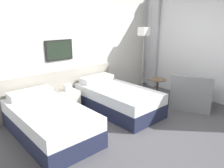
# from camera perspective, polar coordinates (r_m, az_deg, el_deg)

# --- Properties ---
(ground_plane) EXTENTS (16.00, 16.00, 0.00)m
(ground_plane) POSITION_cam_1_polar(r_m,az_deg,el_deg) (4.18, 9.16, -11.73)
(ground_plane) COLOR #47474C
(wall_headboard) EXTENTS (10.00, 0.10, 2.70)m
(wall_headboard) POSITION_cam_1_polar(r_m,az_deg,el_deg) (5.23, -8.34, 9.12)
(wall_headboard) COLOR silver
(wall_headboard) RESTS_ON ground_plane
(wall_window) EXTENTS (0.21, 4.53, 2.70)m
(wall_window) POSITION_cam_1_polar(r_m,az_deg,el_deg) (5.72, 26.23, 8.66)
(wall_window) COLOR white
(wall_window) RESTS_ON ground_plane
(bed_near_door) EXTENTS (1.01, 1.93, 0.65)m
(bed_near_door) POSITION_cam_1_polar(r_m,az_deg,el_deg) (4.00, -16.19, -9.20)
(bed_near_door) COLOR #1E233D
(bed_near_door) RESTS_ON ground_plane
(bed_near_window) EXTENTS (1.01, 1.93, 0.65)m
(bed_near_window) POSITION_cam_1_polar(r_m,az_deg,el_deg) (4.84, 1.32, -3.88)
(bed_near_window) COLOR #1E233D
(bed_near_window) RESTS_ON ground_plane
(nightstand) EXTENTS (0.39, 0.41, 0.61)m
(nightstand) POSITION_cam_1_polar(r_m,az_deg,el_deg) (4.93, -11.32, -4.16)
(nightstand) COLOR beige
(nightstand) RESTS_ON ground_plane
(floor_lamp) EXTENTS (0.24, 0.24, 1.77)m
(floor_lamp) POSITION_cam_1_polar(r_m,az_deg,el_deg) (5.81, 8.27, 11.59)
(floor_lamp) COLOR #9E9993
(floor_lamp) RESTS_ON ground_plane
(side_table) EXTENTS (0.40, 0.40, 0.61)m
(side_table) POSITION_cam_1_polar(r_m,az_deg,el_deg) (5.29, 11.76, -0.73)
(side_table) COLOR brown
(side_table) RESTS_ON ground_plane
(armchair) EXTENTS (1.06, 1.10, 0.80)m
(armchair) POSITION_cam_1_polar(r_m,az_deg,el_deg) (5.36, 19.98, -2.81)
(armchair) COLOR gray
(armchair) RESTS_ON ground_plane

